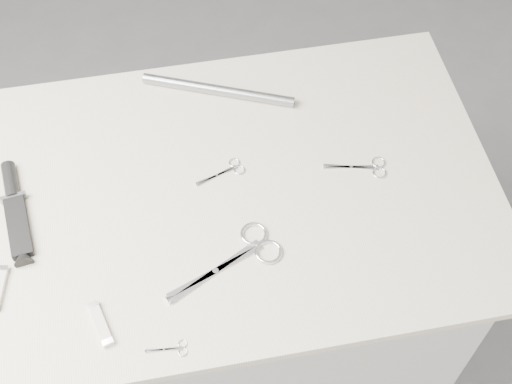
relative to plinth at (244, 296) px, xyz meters
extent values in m
cube|color=slate|center=(0.00, 0.00, -0.46)|extent=(4.00, 4.00, 0.01)
cube|color=silver|center=(0.00, 0.00, 0.00)|extent=(0.90, 0.60, 0.90)
cube|color=beige|center=(0.00, 0.00, 0.46)|extent=(1.00, 0.70, 0.02)
cube|color=silver|center=(-0.07, -0.17, 0.47)|extent=(0.19, 0.11, 0.00)
cylinder|color=silver|center=(-0.07, -0.17, 0.47)|extent=(0.01, 0.01, 0.01)
torus|color=silver|center=(0.01, -0.11, 0.47)|extent=(0.05, 0.05, 0.01)
torus|color=silver|center=(0.03, -0.15, 0.47)|extent=(0.05, 0.05, 0.01)
cube|color=silver|center=(0.22, 0.01, 0.47)|extent=(0.11, 0.04, 0.00)
cylinder|color=silver|center=(0.22, 0.01, 0.47)|extent=(0.01, 0.01, 0.00)
torus|color=silver|center=(0.28, 0.01, 0.47)|extent=(0.03, 0.03, 0.00)
torus|color=silver|center=(0.28, -0.02, 0.47)|extent=(0.03, 0.03, 0.00)
cube|color=silver|center=(-0.04, 0.04, 0.47)|extent=(0.09, 0.04, 0.00)
cylinder|color=silver|center=(-0.04, 0.04, 0.47)|extent=(0.01, 0.01, 0.00)
torus|color=silver|center=(0.00, 0.06, 0.47)|extent=(0.02, 0.02, 0.00)
torus|color=silver|center=(0.01, 0.04, 0.47)|extent=(0.02, 0.02, 0.00)
cube|color=silver|center=(-0.18, -0.30, 0.47)|extent=(0.06, 0.02, 0.00)
cylinder|color=silver|center=(-0.18, -0.30, 0.47)|extent=(0.00, 0.00, 0.00)
torus|color=silver|center=(-0.15, -0.30, 0.47)|extent=(0.02, 0.02, 0.00)
torus|color=silver|center=(-0.15, -0.31, 0.47)|extent=(0.02, 0.02, 0.00)
cube|color=black|center=(-0.42, -0.02, 0.48)|extent=(0.06, 0.14, 0.02)
cube|color=gray|center=(-0.43, 0.05, 0.48)|extent=(0.05, 0.01, 0.02)
cylinder|color=black|center=(-0.44, 0.09, 0.48)|extent=(0.04, 0.09, 0.03)
cube|color=silver|center=(-0.45, -0.10, 0.48)|extent=(0.02, 0.01, 0.01)
cube|color=silver|center=(-0.28, -0.24, 0.48)|extent=(0.04, 0.09, 0.01)
cube|color=silver|center=(-0.29, -0.20, 0.48)|extent=(0.02, 0.01, 0.01)
cube|color=silver|center=(-0.27, -0.28, 0.48)|extent=(0.02, 0.01, 0.01)
cylinder|color=gray|center=(0.00, 0.25, 0.48)|extent=(0.31, 0.15, 0.02)
camera|label=1|loc=(-0.12, -0.78, 1.60)|focal=50.00mm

